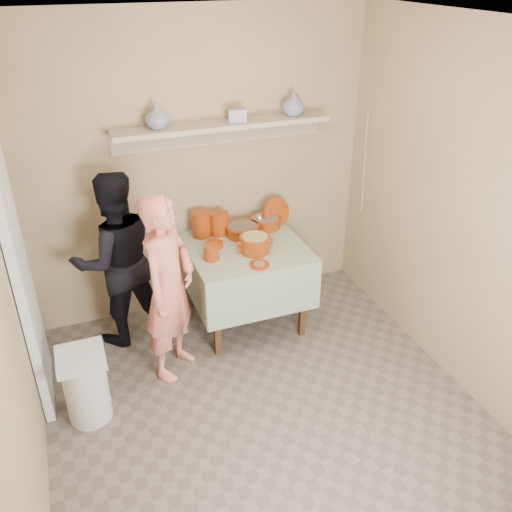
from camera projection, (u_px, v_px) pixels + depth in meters
name	position (u px, v px, depth m)	size (l,w,h in m)	color
ground	(274.00, 426.00, 3.80)	(3.50, 3.50, 0.00)	#6A5E53
tile_panel	(22.00, 277.00, 3.64)	(0.06, 0.70, 2.00)	silver
plate_stack_a	(201.00, 224.00, 4.66)	(0.17, 0.17, 0.22)	maroon
plate_stack_b	(219.00, 223.00, 4.70)	(0.17, 0.17, 0.20)	maroon
bowl_stack	(211.00, 253.00, 4.31)	(0.12, 0.12, 0.12)	maroon
empty_bowl	(214.00, 245.00, 4.51)	(0.15, 0.15, 0.04)	maroon
propped_lid	(276.00, 212.00, 4.85)	(0.27, 0.27, 0.02)	maroon
vase_right	(293.00, 104.00, 4.50)	(0.19, 0.19, 0.20)	navy
vase_left	(157.00, 116.00, 4.15)	(0.19, 0.19, 0.20)	navy
ceramic_box	(237.00, 115.00, 4.35)	(0.14, 0.10, 0.10)	navy
person_cook	(169.00, 288.00, 3.99)	(0.54, 0.36, 1.49)	#E17361
person_helper	(117.00, 260.00, 4.36)	(0.73, 0.57, 1.49)	black
room_shell	(278.00, 218.00, 3.02)	(3.04, 3.54, 2.62)	tan
serving_table	(245.00, 257.00, 4.61)	(0.97, 0.97, 0.76)	#4C2D16
cazuela_meat_a	(242.00, 229.00, 4.69)	(0.30, 0.30, 0.10)	#6F2001
cazuela_meat_b	(266.00, 221.00, 4.83)	(0.28, 0.28, 0.10)	#6F2001
ladle	(260.00, 218.00, 4.77)	(0.08, 0.26, 0.19)	silver
cazuela_rice	(255.00, 243.00, 4.41)	(0.33, 0.25, 0.14)	#6F2001
front_plate	(260.00, 265.00, 4.25)	(0.16, 0.16, 0.03)	maroon
wall_shelf	(222.00, 127.00, 4.40)	(1.80, 0.25, 0.21)	tan
trash_bin	(86.00, 386.00, 3.75)	(0.32, 0.32, 0.56)	silver
electrical_cord	(364.00, 165.00, 4.86)	(0.01, 0.05, 0.90)	silver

